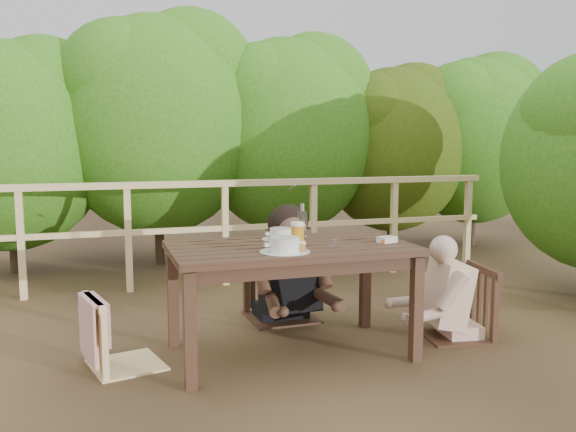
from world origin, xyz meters
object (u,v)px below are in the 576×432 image
object	(u,v)px
chair_left	(124,298)
bread_roll	(297,248)
diner_right	(461,253)
table	(290,301)
beer_glass	(298,235)
butter_tub	(387,241)
chair_far	(281,254)
woman	(280,230)
chair_right	(457,271)
soup_far	(281,235)
tumbler	(332,244)
bottle	(302,222)
soup_near	(285,246)

from	to	relation	value
chair_left	bread_roll	bearing A→B (deg)	-122.39
diner_right	table	bearing A→B (deg)	97.68
table	beer_glass	bearing A→B (deg)	-64.98
beer_glass	butter_tub	xyz separation A→B (m)	(0.60, -0.05, -0.06)
chair_far	butter_tub	xyz separation A→B (m)	(0.45, -0.88, 0.22)
chair_left	woman	xyz separation A→B (m)	(1.21, 0.68, 0.26)
chair_right	diner_right	distance (m)	0.13
butter_tub	bread_roll	bearing A→B (deg)	172.43
chair_left	bread_roll	size ratio (longest dim) A/B	7.49
soup_far	tumbler	size ratio (longest dim) A/B	3.69
beer_glass	soup_far	bearing A→B (deg)	92.92
tumbler	bottle	bearing A→B (deg)	100.57
beer_glass	bottle	size ratio (longest dim) A/B	0.64
table	chair_right	world-z (taller)	chair_right
bread_roll	butter_tub	bearing A→B (deg)	10.44
chair_left	chair_right	distance (m)	2.26
soup_near	tumbler	bearing A→B (deg)	6.79
table	diner_right	bearing A→B (deg)	-1.14
table	soup_near	xyz separation A→B (m)	(-0.11, -0.22, 0.40)
table	chair_left	xyz separation A→B (m)	(-1.03, 0.10, 0.08)
bread_roll	butter_tub	xyz separation A→B (m)	(0.67, 0.12, -0.01)
chair_left	bread_roll	xyz separation A→B (m)	(0.99, -0.34, 0.31)
chair_right	woman	distance (m)	1.34
diner_right	butter_tub	bearing A→B (deg)	106.79
bread_roll	soup_far	bearing A→B (deg)	83.85
chair_far	bread_roll	distance (m)	1.05
chair_right	tumbler	world-z (taller)	chair_right
table	diner_right	world-z (taller)	diner_right
diner_right	beer_glass	world-z (taller)	diner_right
chair_left	bread_roll	world-z (taller)	chair_left
butter_tub	chair_right	bearing A→B (deg)	-9.63
tumbler	chair_left	bearing A→B (deg)	166.98
chair_far	butter_tub	world-z (taller)	chair_far
woman	bread_roll	size ratio (longest dim) A/B	12.12
chair_far	soup_far	xyz separation A→B (m)	(-0.16, -0.53, 0.24)
table	tumbler	size ratio (longest dim) A/B	21.26
chair_far	tumbler	distance (m)	0.98
bottle	chair_left	bearing A→B (deg)	-176.14
woman	beer_glass	xyz separation A→B (m)	(-0.15, -0.84, 0.10)
soup_far	bottle	xyz separation A→B (m)	(0.13, -0.05, 0.08)
table	bottle	distance (m)	0.54
soup_near	bottle	bearing A→B (deg)	58.07
bottle	butter_tub	size ratio (longest dim) A/B	2.14
soup_near	beer_glass	xyz separation A→B (m)	(0.14, 0.16, 0.03)
chair_right	beer_glass	distance (m)	1.24
bread_roll	soup_near	bearing A→B (deg)	169.96
chair_far	bottle	bearing A→B (deg)	-94.85
diner_right	bottle	world-z (taller)	diner_right
tumbler	chair_far	bearing A→B (deg)	92.17
soup_near	bread_roll	distance (m)	0.07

